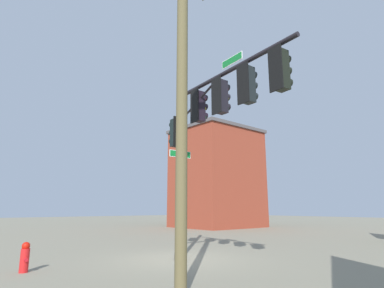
% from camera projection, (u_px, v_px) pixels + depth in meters
% --- Properties ---
extents(ground_plane, '(120.00, 120.00, 0.00)m').
position_uv_depth(ground_plane, '(179.00, 259.00, 11.00)').
color(ground_plane, gray).
extents(signal_pole_assembly, '(6.16, 1.14, 6.82)m').
position_uv_depth(signal_pole_assembly, '(211.00, 115.00, 10.49)').
color(signal_pole_assembly, black).
rests_on(signal_pole_assembly, ground_plane).
extents(utility_pole, '(0.42, 1.79, 8.13)m').
position_uv_depth(utility_pole, '(182.00, 103.00, 7.30)').
color(utility_pole, brown).
rests_on(utility_pole, ground_plane).
extents(fire_hydrant, '(0.33, 0.24, 0.83)m').
position_uv_depth(fire_hydrant, '(25.00, 257.00, 8.81)').
color(fire_hydrant, red).
rests_on(fire_hydrant, ground_plane).
extents(brick_building, '(6.81, 7.63, 9.50)m').
position_uv_depth(brick_building, '(217.00, 177.00, 30.58)').
color(brick_building, brown).
rests_on(brick_building, ground_plane).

